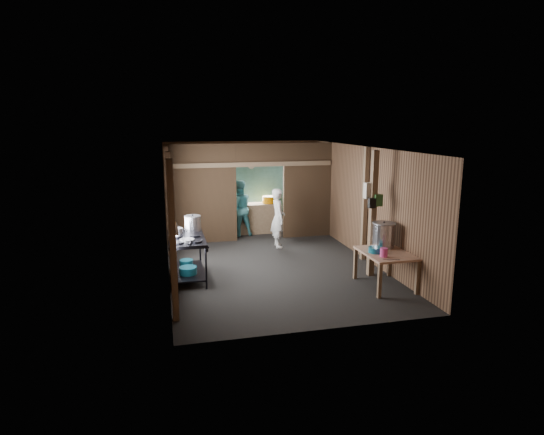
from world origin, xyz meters
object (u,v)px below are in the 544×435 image
object	(u,v)px
gas_range	(187,258)
yellow_tub	(269,200)
pink_bucket	(384,252)
cook	(278,218)
prep_table	(385,269)
stove_pot_large	(193,224)
stock_pot	(384,235)

from	to	relation	value
gas_range	yellow_tub	world-z (taller)	yellow_tub
pink_bucket	cook	world-z (taller)	cook
gas_range	prep_table	size ratio (longest dim) A/B	1.28
prep_table	stove_pot_large	xyz separation A→B (m)	(-3.54, 1.83, 0.69)
stock_pot	yellow_tub	size ratio (longest dim) A/B	1.45
gas_range	stock_pot	world-z (taller)	stock_pot
stock_pot	pink_bucket	bearing A→B (deg)	-115.98
pink_bucket	cook	size ratio (longest dim) A/B	0.11
stove_pot_large	yellow_tub	xyz separation A→B (m)	(2.37, 3.09, -0.08)
stove_pot_large	stock_pot	xyz separation A→B (m)	(3.66, -1.48, -0.11)
stove_pot_large	yellow_tub	bearing A→B (deg)	52.54
stock_pot	yellow_tub	bearing A→B (deg)	105.72
yellow_tub	cook	xyz separation A→B (m)	(-0.13, -1.63, -0.20)
stove_pot_large	stock_pot	size ratio (longest dim) A/B	0.67
prep_table	stove_pot_large	world-z (taller)	stove_pot_large
stock_pot	yellow_tub	world-z (taller)	stock_pot
yellow_tub	gas_range	bearing A→B (deg)	-125.36
prep_table	pink_bucket	bearing A→B (deg)	-124.64
gas_range	yellow_tub	xyz separation A→B (m)	(2.54, 3.58, 0.51)
cook	gas_range	bearing A→B (deg)	130.07
gas_range	pink_bucket	xyz separation A→B (m)	(3.53, -1.61, 0.33)
prep_table	yellow_tub	size ratio (longest dim) A/B	3.22
stove_pot_large	cook	xyz separation A→B (m)	(2.24, 1.47, -0.28)
pink_bucket	yellow_tub	world-z (taller)	yellow_tub
stove_pot_large	pink_bucket	bearing A→B (deg)	-31.99
gas_range	yellow_tub	size ratio (longest dim) A/B	4.13
stock_pot	cook	world-z (taller)	cook
stock_pot	pink_bucket	world-z (taller)	stock_pot
stock_pot	pink_bucket	xyz separation A→B (m)	(-0.30, -0.62, -0.16)
gas_range	pink_bucket	distance (m)	3.89
pink_bucket	yellow_tub	size ratio (longest dim) A/B	0.47
pink_bucket	yellow_tub	distance (m)	5.28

